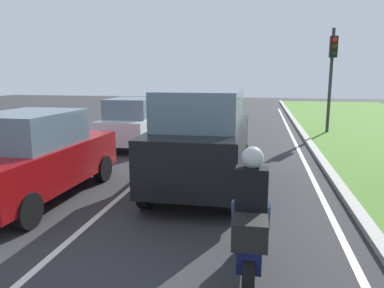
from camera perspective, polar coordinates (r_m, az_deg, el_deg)
ground_plane at (r=13.54m, az=1.00°, el=-0.32°), size 60.00×60.00×0.00m
lane_line_center at (r=13.67m, az=-1.89°, el=-0.21°), size 0.12×32.00×0.01m
lane_line_right_edge at (r=13.42m, az=16.34°, el=-0.85°), size 0.12×32.00×0.01m
curb_right at (r=13.47m, az=18.47°, el=-0.68°), size 0.24×48.00×0.12m
car_suv_ahead at (r=8.34m, az=1.63°, el=0.83°), size 1.98×4.50×2.28m
car_sedan_left_lane at (r=8.34m, az=-23.45°, el=-1.79°), size 1.91×4.34×1.86m
car_hatchback_far at (r=13.49m, az=-9.12°, el=3.30°), size 1.79×3.73×1.78m
motorcycle at (r=4.85m, az=9.07°, el=-14.21°), size 0.40×1.90×1.01m
rider_person at (r=4.67m, az=9.30°, el=-7.04°), size 0.50×0.40×1.16m
traffic_light_near_right at (r=17.37m, az=21.06°, el=11.57°), size 0.32×0.50×4.60m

